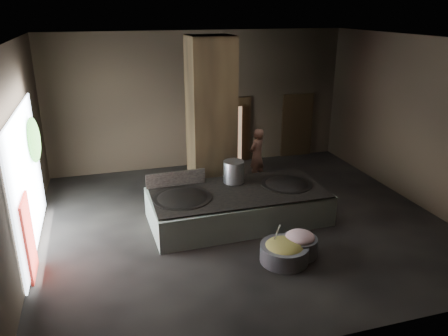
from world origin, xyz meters
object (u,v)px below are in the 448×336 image
object	(u,v)px
stock_pot	(234,172)
veg_basin	(284,253)
meat_basin	(299,246)
wok_left	(182,201)
cook	(257,155)
wok_right	(286,187)
hearth_platform	(238,206)

from	to	relation	value
stock_pot	veg_basin	world-z (taller)	stock_pot
stock_pot	meat_basin	world-z (taller)	stock_pot
wok_left	meat_basin	xyz separation A→B (m)	(2.22, -1.95, -0.54)
cook	veg_basin	size ratio (longest dim) A/B	1.62
wok_right	stock_pot	xyz separation A→B (m)	(-1.30, 0.50, 0.38)
wok_right	meat_basin	bearing A→B (deg)	-105.66
cook	meat_basin	world-z (taller)	cook
hearth_platform	meat_basin	size ratio (longest dim) A/B	5.74
wok_right	meat_basin	world-z (taller)	wok_right
hearth_platform	wok_right	xyz separation A→B (m)	(1.35, 0.05, 0.36)
hearth_platform	cook	world-z (taller)	cook
veg_basin	wok_right	bearing A→B (deg)	65.38
wok_left	stock_pot	distance (m)	1.66
stock_pot	cook	xyz separation A→B (m)	(1.35, 1.86, -0.28)
wok_left	stock_pot	size ratio (longest dim) A/B	2.42
meat_basin	stock_pot	bearing A→B (deg)	105.82
hearth_platform	meat_basin	xyz separation A→B (m)	(0.77, -2.00, -0.17)
stock_pot	veg_basin	xyz separation A→B (m)	(0.30, -2.68, -0.94)
wok_left	veg_basin	xyz separation A→B (m)	(1.80, -2.08, -0.56)
cook	veg_basin	distance (m)	4.71
stock_pot	cook	distance (m)	2.32
stock_pot	cook	bearing A→B (deg)	54.09
wok_left	cook	xyz separation A→B (m)	(2.85, 2.46, 0.10)
veg_basin	wok_left	bearing A→B (deg)	130.85
wok_right	meat_basin	distance (m)	2.20
wok_left	stock_pot	xyz separation A→B (m)	(1.50, 0.60, 0.38)
wok_left	wok_right	size ratio (longest dim) A/B	1.07
wok_left	cook	size ratio (longest dim) A/B	0.82
stock_pot	veg_basin	bearing A→B (deg)	-83.61
meat_basin	cook	bearing A→B (deg)	81.94
stock_pot	wok_left	bearing A→B (deg)	-158.20
wok_right	cook	bearing A→B (deg)	88.79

